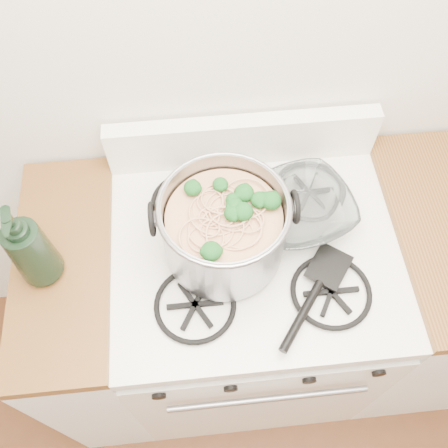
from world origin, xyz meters
TOP-DOWN VIEW (x-y plane):
  - gas_range at (0.00, 1.26)m, footprint 0.76×0.66m
  - counter_left at (-0.51, 1.26)m, footprint 0.25×0.65m
  - stock_pot at (-0.08, 1.26)m, footprint 0.34×0.31m
  - spatula at (0.17, 1.18)m, footprint 0.42×0.42m
  - glass_bowl at (0.13, 1.34)m, footprint 0.13×0.13m
  - bottle at (-0.54, 1.24)m, footprint 0.12×0.12m

SIDE VIEW (x-z plane):
  - gas_range at x=0.00m, z-range -0.03..0.90m
  - counter_left at x=-0.51m, z-range 0.00..0.92m
  - spatula at x=0.17m, z-range 0.92..0.95m
  - glass_bowl at x=0.13m, z-range 0.92..0.95m
  - stock_pot at x=-0.08m, z-range 0.92..1.13m
  - bottle at x=-0.54m, z-range 0.92..1.19m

